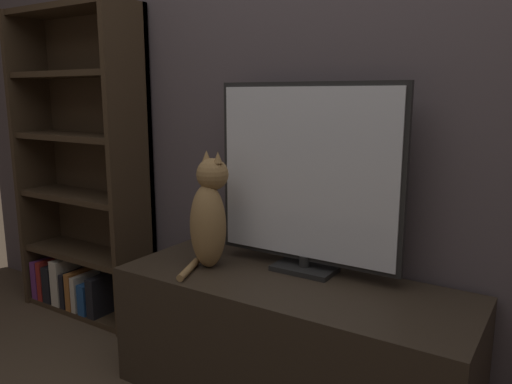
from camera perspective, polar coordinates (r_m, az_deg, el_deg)
wall_back at (r=2.06m, az=8.49°, el=14.08°), size 4.80×0.05×2.60m
tv_stand at (r=2.02m, az=3.86°, el=-16.73°), size 1.36×0.52×0.49m
tv at (r=1.93m, az=5.80°, el=1.62°), size 0.77×0.15×0.74m
cat at (r=2.02m, az=-5.35°, el=-2.71°), size 0.18×0.30×0.47m
bookshelf at (r=2.85m, az=-18.89°, el=0.92°), size 0.79×0.28×1.62m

